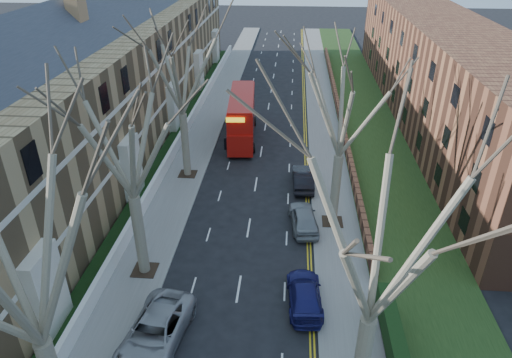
# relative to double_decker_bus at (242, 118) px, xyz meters

# --- Properties ---
(pavement_left) EXTENTS (3.00, 102.00, 0.12)m
(pavement_left) POSITION_rel_double_decker_bus_xyz_m (-3.96, 3.11, -1.99)
(pavement_left) COLOR slate
(pavement_left) RESTS_ON ground
(pavement_right) EXTENTS (3.00, 102.00, 0.12)m
(pavement_right) POSITION_rel_double_decker_bus_xyz_m (8.04, 3.11, -1.99)
(pavement_right) COLOR slate
(pavement_right) RESTS_ON ground
(terrace_left) EXTENTS (9.70, 78.00, 13.60)m
(terrace_left) POSITION_rel_double_decker_bus_xyz_m (-11.60, -4.89, 3.48)
(terrace_left) COLOR olive
(terrace_left) RESTS_ON ground
(flats_right) EXTENTS (13.97, 54.00, 10.00)m
(flats_right) POSITION_rel_double_decker_bus_xyz_m (19.50, 7.11, 2.94)
(flats_right) COLOR brown
(flats_right) RESTS_ON ground
(front_wall_left) EXTENTS (0.30, 78.00, 1.00)m
(front_wall_left) POSITION_rel_double_decker_bus_xyz_m (-5.61, -4.89, -1.43)
(front_wall_left) COLOR white
(front_wall_left) RESTS_ON ground
(grass_verge_right) EXTENTS (6.00, 102.00, 0.06)m
(grass_verge_right) POSITION_rel_double_decker_bus_xyz_m (12.54, 3.11, -1.90)
(grass_verge_right) COLOR #1C3714
(grass_verge_right) RESTS_ON ground
(tree_left_mid) EXTENTS (10.50, 10.50, 14.71)m
(tree_left_mid) POSITION_rel_double_decker_bus_xyz_m (-3.66, -29.89, 7.51)
(tree_left_mid) COLOR #746B53
(tree_left_mid) RESTS_ON ground
(tree_left_far) EXTENTS (10.15, 10.15, 14.22)m
(tree_left_far) POSITION_rel_double_decker_bus_xyz_m (-3.66, -19.89, 7.19)
(tree_left_far) COLOR #746B53
(tree_left_far) RESTS_ON ground
(tree_left_dist) EXTENTS (10.50, 10.50, 14.71)m
(tree_left_dist) POSITION_rel_double_decker_bus_xyz_m (-3.66, -7.89, 7.51)
(tree_left_dist) COLOR #746B53
(tree_left_dist) RESTS_ON ground
(tree_right_mid) EXTENTS (10.50, 10.50, 14.71)m
(tree_right_mid) POSITION_rel_double_decker_bus_xyz_m (7.74, -27.89, 7.51)
(tree_right_mid) COLOR #746B53
(tree_right_mid) RESTS_ON ground
(tree_right_far) EXTENTS (10.15, 10.15, 14.22)m
(tree_right_far) POSITION_rel_double_decker_bus_xyz_m (7.74, -13.89, 7.20)
(tree_right_far) COLOR #746B53
(tree_right_far) RESTS_ON ground
(double_decker_bus) EXTENTS (3.05, 10.04, 4.18)m
(double_decker_bus) POSITION_rel_double_decker_bus_xyz_m (0.00, 0.00, 0.00)
(double_decker_bus) COLOR #AC120C
(double_decker_bus) RESTS_ON ground
(car_left_far) EXTENTS (3.30, 5.85, 1.54)m
(car_left_far) POSITION_rel_double_decker_bus_xyz_m (-1.54, -25.05, -1.28)
(car_left_far) COLOR #96969B
(car_left_far) RESTS_ON ground
(car_right_near) EXTENTS (2.08, 4.54, 1.29)m
(car_right_near) POSITION_rel_double_decker_bus_xyz_m (5.72, -21.72, -1.40)
(car_right_near) COLOR navy
(car_right_near) RESTS_ON ground
(car_right_mid) EXTENTS (2.29, 4.48, 1.46)m
(car_right_mid) POSITION_rel_double_decker_bus_xyz_m (5.73, -14.49, -1.32)
(car_right_mid) COLOR gray
(car_right_mid) RESTS_ON ground
(car_right_far) EXTENTS (1.73, 4.42, 1.43)m
(car_right_far) POSITION_rel_double_decker_bus_xyz_m (5.74, -8.89, -1.33)
(car_right_far) COLOR black
(car_right_far) RESTS_ON ground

